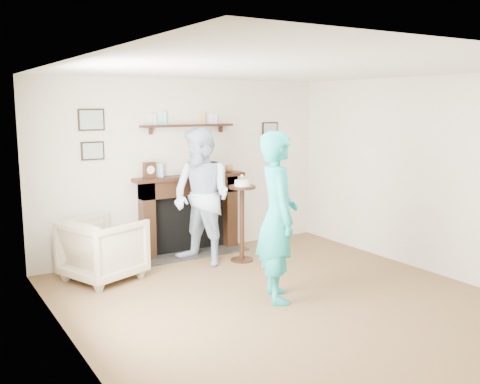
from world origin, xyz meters
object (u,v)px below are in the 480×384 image
object	(u,v)px
woman	(277,299)
pedestal_table	(242,208)
armchair	(105,279)
man	(203,263)

from	to	relation	value
woman	pedestal_table	world-z (taller)	pedestal_table
armchair	man	distance (m)	1.35
armchair	woman	distance (m)	2.20
pedestal_table	man	bearing A→B (deg)	162.03
armchair	pedestal_table	distance (m)	2.03
man	armchair	bearing A→B (deg)	-113.54
man	woman	distance (m)	1.63
armchair	woman	size ratio (longest dim) A/B	0.45
man	woman	size ratio (longest dim) A/B	0.99
man	pedestal_table	distance (m)	0.93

